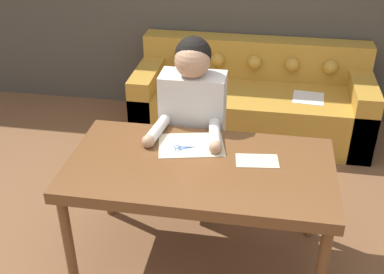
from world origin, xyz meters
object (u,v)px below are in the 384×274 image
person (193,125)px  scissors (187,148)px  dining_table (200,174)px  couch (251,101)px

person → scissors: size_ratio=5.33×
dining_table → couch: size_ratio=0.73×
couch → person: person is taller
dining_table → person: 0.55m
scissors → dining_table: bearing=-56.5°
person → scissors: (0.03, -0.38, 0.06)m
couch → scissors: 1.67m
dining_table → couch: bearing=83.1°
person → scissors: person is taller
dining_table → person: (-0.13, 0.54, 0.01)m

